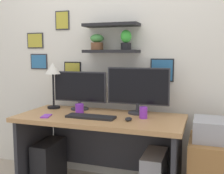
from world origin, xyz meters
TOP-DOWN VIEW (x-y plane):
  - back_wall_assembly at (-0.00, 0.44)m, footprint 4.40×0.24m
  - desk at (0.00, 0.05)m, footprint 1.52×0.68m
  - monitor_left at (-0.30, 0.22)m, footprint 0.56×0.18m
  - monitor_right at (0.30, 0.22)m, footprint 0.59×0.18m
  - keyboard at (-0.05, -0.10)m, footprint 0.44×0.14m
  - computer_mouse at (0.30, -0.09)m, footprint 0.06×0.09m
  - desk_lamp at (-0.59, 0.19)m, footprint 0.16×0.16m
  - cell_phone at (-0.45, -0.18)m, footprint 0.10×0.15m
  - coffee_mug at (-0.23, 0.05)m, footprint 0.08×0.08m
  - pen_cup at (0.39, 0.04)m, footprint 0.07×0.07m
  - printer at (1.01, 0.02)m, footprint 0.38×0.34m
  - computer_tower_left at (-0.54, 0.00)m, footprint 0.18×0.40m

SIDE VIEW (x-z plane):
  - computer_tower_left at x=-0.54m, z-range 0.00..0.45m
  - desk at x=0.00m, z-range 0.16..0.91m
  - printer at x=1.01m, z-range 0.62..0.79m
  - cell_phone at x=-0.45m, z-range 0.75..0.76m
  - keyboard at x=-0.05m, z-range 0.75..0.77m
  - computer_mouse at x=0.30m, z-range 0.75..0.78m
  - coffee_mug at x=-0.23m, z-range 0.75..0.84m
  - pen_cup at x=0.39m, z-range 0.75..0.85m
  - monitor_left at x=-0.30m, z-range 0.77..1.15m
  - monitor_right at x=0.30m, z-range 0.77..1.21m
  - desk_lamp at x=-0.59m, z-range 0.88..1.35m
  - back_wall_assembly at x=0.00m, z-range 0.00..2.70m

